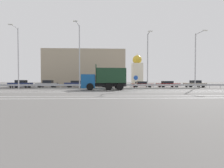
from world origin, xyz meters
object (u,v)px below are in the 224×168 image
Objects in this scene: parked_car_2 at (77,84)px; parked_car_4 at (142,84)px; median_road_sign at (136,81)px; street_lamp_1 at (79,54)px; dump_truck at (99,81)px; parked_car_5 at (168,84)px; street_lamp_0 at (18,55)px; street_lamp_2 at (148,58)px; church_tower at (137,70)px; parked_car_1 at (48,84)px; parked_car_3 at (111,84)px; street_lamp_3 at (196,58)px; parked_car_6 at (195,84)px; parked_car_0 at (21,84)px.

parked_car_2 is 1.08× the size of parked_car_4.
street_lamp_1 reaches higher than median_road_sign.
dump_truck is 16.16m from parked_car_5.
parked_car_2 is (-4.84, 7.99, -0.53)m from dump_truck.
street_lamp_0 reaches higher than parked_car_4.
street_lamp_2 reaches higher than parked_car_4.
street_lamp_0 is 0.89× the size of church_tower.
parked_car_1 is at bearing 145.15° from street_lamp_1.
parked_car_2 is 1.00× the size of parked_car_3.
street_lamp_3 is at bearing -83.59° from dump_truck.
parked_car_6 is at bearing -71.45° from dump_truck.
church_tower is (22.90, 22.79, 4.39)m from parked_car_1.
church_tower is at bearing -24.61° from dump_truck.
dump_truck is at bearing 167.98° from parked_car_3.
street_lamp_3 reaches higher than parked_car_5.
parked_car_2 is (-11.09, 5.08, -0.53)m from median_road_sign.
parked_car_1 is 0.86× the size of parked_car_5.
street_lamp_1 is 1.12× the size of street_lamp_3.
street_lamp_3 is 22.72m from parked_car_2.
street_lamp_0 is 28.44m from parked_car_5.
street_lamp_0 is 2.49× the size of parked_car_1.
parked_car_6 is at bearing 8.62° from street_lamp_0.
church_tower is (-7.33, 22.88, 4.40)m from parked_car_6.
parked_car_3 reaches higher than parked_car_2.
median_road_sign is 11.28m from street_lamp_3.
street_lamp_2 is (8.27, 2.65, 3.95)m from dump_truck.
parked_car_6 is (5.59, -0.38, 0.06)m from parked_car_5.
median_road_sign reaches higher than parked_car_6.
church_tower is (17.13, 22.50, 4.40)m from parked_car_2.
dump_truck is 0.67× the size of street_lamp_0.
parked_car_3 is (12.73, 0.06, 0.08)m from parked_car_1.
parked_car_3 is at bearing -91.39° from parked_car_4.
street_lamp_0 is 1.07× the size of street_lamp_2.
dump_truck is 13.12m from parked_car_1.
parked_car_0 is 35.48m from parked_car_6.
parked_car_0 is at bearing 115.37° from street_lamp_0.
parked_car_6 is at bearing 89.26° from parked_car_4.
parked_car_4 is at bearing 87.69° from street_lamp_2.
dump_truck is 0.60× the size of church_tower.
parked_car_6 is 0.36× the size of church_tower.
street_lamp_1 is at bearing 179.97° from street_lamp_3.
street_lamp_2 is 1.97× the size of parked_car_3.
street_lamp_3 reaches higher than parked_car_3.
parked_car_0 reaches higher than parked_car_5.
church_tower is at bearing 21.66° from parked_car_6.
dump_truck is 1.66× the size of parked_car_0.
parked_car_1 is at bearing -92.74° from parked_car_0.
street_lamp_0 is 2.12× the size of parked_car_2.
street_lamp_2 is 25.03m from parked_car_0.
parked_car_0 is at bearing 61.61° from dump_truck.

